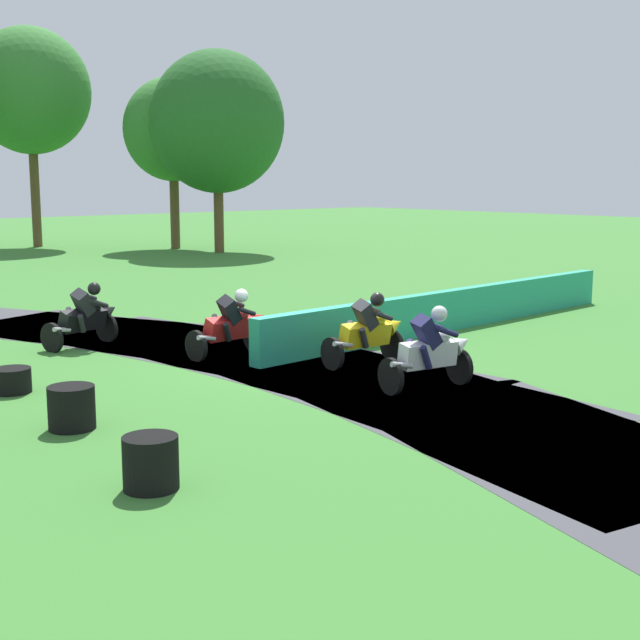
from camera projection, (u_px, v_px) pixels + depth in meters
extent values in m
plane|color=#38752D|center=(288.00, 362.00, 16.50)|extent=(120.00, 120.00, 0.00)
cube|color=#3D3D42|center=(592.00, 460.00, 10.74)|extent=(5.75, 8.67, 0.01)
cube|color=#3D3D42|center=(474.00, 415.00, 12.80)|extent=(4.91, 8.49, 0.01)
cube|color=#3D3D42|center=(375.00, 384.00, 14.72)|extent=(3.99, 8.19, 0.01)
cube|color=#3D3D42|center=(286.00, 362.00, 16.47)|extent=(3.95, 8.17, 0.01)
cube|color=#3D3D42|center=(204.00, 346.00, 18.02)|extent=(4.86, 8.48, 0.01)
cube|color=#3D3D42|center=(124.00, 334.00, 19.35)|extent=(5.71, 8.66, 0.01)
cube|color=#3D3D42|center=(45.00, 326.00, 20.44)|extent=(6.46, 8.71, 0.01)
cube|color=#239375|center=(455.00, 309.00, 20.00)|extent=(11.94, 0.99, 0.90)
cylinder|color=black|center=(460.00, 367.00, 14.64)|extent=(0.21, 0.68, 0.68)
cylinder|color=black|center=(391.00, 377.00, 13.93)|extent=(0.21, 0.68, 0.68)
cube|color=silver|center=(428.00, 354.00, 14.20)|extent=(1.04, 0.50, 0.43)
ellipsoid|color=silver|center=(438.00, 338.00, 14.22)|extent=(0.49, 0.38, 0.28)
cone|color=silver|center=(461.00, 343.00, 14.52)|extent=(0.45, 0.40, 0.44)
cylinder|color=#B2B2B7|center=(402.00, 365.00, 13.82)|extent=(0.42, 0.16, 0.17)
cube|color=#1E1E4C|center=(426.00, 332.00, 14.06)|extent=(0.55, 0.35, 0.60)
sphere|color=white|center=(439.00, 314.00, 14.09)|extent=(0.26, 0.26, 0.26)
cylinder|color=#1E1E4C|center=(434.00, 326.00, 14.34)|extent=(0.44, 0.15, 0.24)
cylinder|color=#1E1E4C|center=(447.00, 332.00, 14.05)|extent=(0.44, 0.15, 0.24)
cylinder|color=#1E1E4C|center=(412.00, 351.00, 14.25)|extent=(0.29, 0.15, 0.42)
cylinder|color=#1E1E4C|center=(426.00, 357.00, 13.96)|extent=(0.29, 0.15, 0.42)
cylinder|color=black|center=(392.00, 345.00, 16.56)|extent=(0.15, 0.73, 0.73)
cylinder|color=black|center=(332.00, 354.00, 15.74)|extent=(0.15, 0.73, 0.73)
cube|color=yellow|center=(365.00, 334.00, 16.05)|extent=(1.03, 0.45, 0.46)
ellipsoid|color=yellow|center=(375.00, 320.00, 16.06)|extent=(0.47, 0.37, 0.30)
cone|color=yellow|center=(395.00, 324.00, 16.40)|extent=(0.42, 0.42, 0.47)
cylinder|color=#B2B2B7|center=(343.00, 344.00, 15.64)|extent=(0.42, 0.13, 0.17)
cube|color=#28282D|center=(365.00, 315.00, 15.87)|extent=(0.52, 0.42, 0.62)
sphere|color=black|center=(377.00, 300.00, 15.90)|extent=(0.26, 0.26, 0.26)
cylinder|color=#28282D|center=(371.00, 309.00, 16.16)|extent=(0.43, 0.11, 0.24)
cylinder|color=#28282D|center=(384.00, 316.00, 15.89)|extent=(0.43, 0.11, 0.24)
cylinder|color=#28282D|center=(352.00, 331.00, 16.07)|extent=(0.28, 0.20, 0.42)
cylinder|color=#28282D|center=(364.00, 338.00, 15.80)|extent=(0.28, 0.20, 0.42)
cylinder|color=black|center=(254.00, 337.00, 17.45)|extent=(0.13, 0.77, 0.76)
cylinder|color=black|center=(196.00, 346.00, 16.49)|extent=(0.13, 0.77, 0.76)
cube|color=red|center=(229.00, 328.00, 16.85)|extent=(1.02, 0.44, 0.47)
ellipsoid|color=red|center=(239.00, 314.00, 16.87)|extent=(0.46, 0.36, 0.32)
cone|color=red|center=(258.00, 318.00, 17.27)|extent=(0.40, 0.43, 0.49)
cylinder|color=#B2B2B7|center=(206.00, 338.00, 16.40)|extent=(0.41, 0.15, 0.18)
cube|color=black|center=(229.00, 310.00, 16.65)|extent=(0.50, 0.47, 0.63)
sphere|color=white|center=(241.00, 296.00, 16.69)|extent=(0.26, 0.26, 0.26)
cylinder|color=black|center=(236.00, 303.00, 16.94)|extent=(0.43, 0.18, 0.25)
cylinder|color=black|center=(247.00, 311.00, 16.72)|extent=(0.43, 0.18, 0.25)
cylinder|color=black|center=(216.00, 324.00, 16.83)|extent=(0.27, 0.24, 0.42)
cylinder|color=black|center=(227.00, 332.00, 16.61)|extent=(0.27, 0.24, 0.42)
cylinder|color=black|center=(107.00, 328.00, 18.47)|extent=(0.27, 0.76, 0.76)
cylinder|color=black|center=(52.00, 338.00, 17.34)|extent=(0.27, 0.76, 0.76)
cube|color=black|center=(83.00, 320.00, 17.80)|extent=(1.06, 0.62, 0.47)
ellipsoid|color=black|center=(92.00, 307.00, 17.86)|extent=(0.51, 0.44, 0.32)
cone|color=black|center=(110.00, 310.00, 18.31)|extent=(0.44, 0.45, 0.49)
cylinder|color=#B2B2B7|center=(62.00, 330.00, 17.29)|extent=(0.42, 0.22, 0.18)
cube|color=#28282D|center=(83.00, 303.00, 17.61)|extent=(0.53, 0.48, 0.63)
sphere|color=black|center=(94.00, 289.00, 17.69)|extent=(0.26, 0.26, 0.26)
cylinder|color=#28282D|center=(88.00, 296.00, 17.91)|extent=(0.43, 0.24, 0.25)
cylinder|color=#28282D|center=(100.00, 304.00, 17.74)|extent=(0.43, 0.24, 0.25)
cylinder|color=#28282D|center=(70.00, 316.00, 17.74)|extent=(0.26, 0.26, 0.42)
cylinder|color=#28282D|center=(82.00, 323.00, 17.56)|extent=(0.26, 0.26, 0.42)
cylinder|color=black|center=(151.00, 480.00, 9.76)|extent=(0.62, 0.62, 0.20)
cylinder|color=black|center=(151.00, 463.00, 9.73)|extent=(0.62, 0.62, 0.20)
cylinder|color=black|center=(150.00, 445.00, 9.70)|extent=(0.62, 0.62, 0.20)
cylinder|color=black|center=(72.00, 422.00, 12.08)|extent=(0.64, 0.64, 0.20)
cylinder|color=black|center=(72.00, 408.00, 12.05)|extent=(0.64, 0.64, 0.20)
cylinder|color=black|center=(71.00, 393.00, 12.02)|extent=(0.64, 0.64, 0.20)
cylinder|color=black|center=(12.00, 387.00, 14.11)|extent=(0.61, 0.61, 0.20)
cylinder|color=black|center=(12.00, 374.00, 14.07)|extent=(0.61, 0.61, 0.20)
cylinder|color=brown|center=(219.00, 216.00, 39.99)|extent=(0.44, 0.44, 3.27)
ellipsoid|color=#235B23|center=(217.00, 122.00, 39.32)|extent=(6.01, 6.01, 6.31)
cylinder|color=brown|center=(175.00, 210.00, 42.14)|extent=(0.44, 0.44, 3.66)
ellipsoid|color=#33752D|center=(173.00, 129.00, 41.53)|extent=(4.62, 4.62, 4.85)
cylinder|color=brown|center=(35.00, 195.00, 43.07)|extent=(0.44, 0.44, 5.05)
ellipsoid|color=#33752D|center=(30.00, 91.00, 42.27)|extent=(5.73, 5.73, 6.02)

